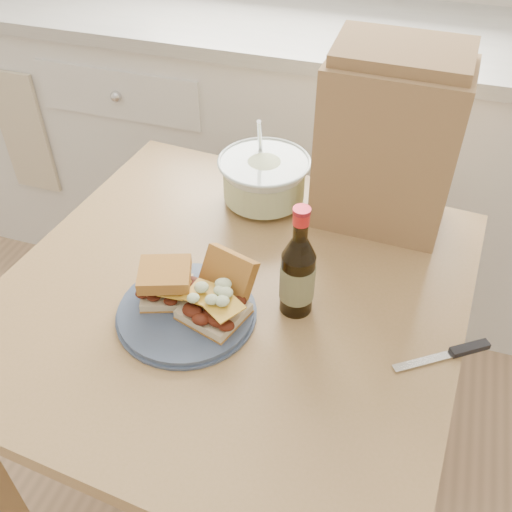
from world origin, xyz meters
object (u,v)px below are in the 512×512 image
(beer_bottle, at_px, (298,274))
(dining_table, at_px, (232,326))
(coleslaw_bowl, at_px, (264,181))
(paper_bag, at_px, (387,147))
(plate, at_px, (186,312))

(beer_bottle, bearing_deg, dining_table, 177.87)
(coleslaw_bowl, relative_size, paper_bag, 0.59)
(dining_table, xyz_separation_m, paper_bag, (0.24, 0.33, 0.29))
(coleslaw_bowl, distance_m, paper_bag, 0.29)
(plate, xyz_separation_m, paper_bag, (0.29, 0.42, 0.17))
(paper_bag, bearing_deg, plate, -122.94)
(plate, xyz_separation_m, coleslaw_bowl, (0.03, 0.40, 0.05))
(coleslaw_bowl, xyz_separation_m, paper_bag, (0.26, 0.02, 0.13))
(paper_bag, bearing_deg, dining_table, -123.74)
(dining_table, distance_m, plate, 0.16)
(beer_bottle, bearing_deg, plate, -155.54)
(plate, distance_m, paper_bag, 0.54)
(coleslaw_bowl, bearing_deg, dining_table, -84.75)
(plate, bearing_deg, dining_table, 58.28)
(beer_bottle, height_order, paper_bag, paper_bag)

